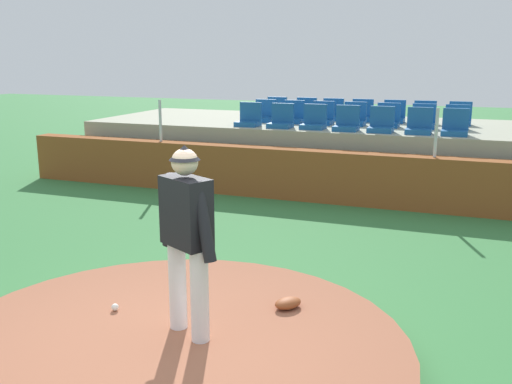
{
  "coord_description": "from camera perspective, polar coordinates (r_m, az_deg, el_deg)",
  "views": [
    {
      "loc": [
        2.42,
        -4.16,
        2.74
      ],
      "look_at": [
        0.0,
        2.26,
        1.12
      ],
      "focal_mm": 40.59,
      "sensor_mm": 36.0,
      "label": 1
    }
  ],
  "objects": [
    {
      "name": "stadium_chair_13",
      "position": [
        12.62,
        19.17,
        6.55
      ],
      "size": [
        0.48,
        0.44,
        0.5
      ],
      "rotation": [
        0.0,
        0.0,
        3.14
      ],
      "color": "#195393",
      "rests_on": "bleacher_platform"
    },
    {
      "name": "baseball",
      "position": [
        6.13,
        -13.73,
        -10.97
      ],
      "size": [
        0.07,
        0.07,
        0.07
      ],
      "primitive_type": "sphere",
      "color": "white",
      "rests_on": "pitchers_mound"
    },
    {
      "name": "stadium_chair_20",
      "position": [
        13.51,
        19.44,
        6.93
      ],
      "size": [
        0.48,
        0.44,
        0.5
      ],
      "rotation": [
        0.0,
        0.0,
        3.14
      ],
      "color": "#195393",
      "rests_on": "bleacher_platform"
    },
    {
      "name": "pitcher",
      "position": [
        5.19,
        -6.86,
        -3.51
      ],
      "size": [
        0.72,
        0.46,
        1.77
      ],
      "rotation": [
        0.0,
        0.0,
        -0.48
      ],
      "color": "silver",
      "rests_on": "pitchers_mound"
    },
    {
      "name": "stadium_chair_6",
      "position": [
        11.7,
        19.02,
        6.09
      ],
      "size": [
        0.48,
        0.44,
        0.5
      ],
      "rotation": [
        0.0,
        0.0,
        3.14
      ],
      "color": "#195393",
      "rests_on": "bleacher_platform"
    },
    {
      "name": "fielding_glove",
      "position": [
        6.02,
        3.17,
        -10.87
      ],
      "size": [
        0.33,
        0.36,
        0.11
      ],
      "primitive_type": "ellipsoid",
      "rotation": [
        0.0,
        0.0,
        0.98
      ],
      "color": "brown",
      "rests_on": "pitchers_mound"
    },
    {
      "name": "stadium_chair_12",
      "position": [
        12.65,
        16.15,
        6.77
      ],
      "size": [
        0.48,
        0.44,
        0.5
      ],
      "rotation": [
        0.0,
        0.0,
        3.14
      ],
      "color": "#195393",
      "rests_on": "bleacher_platform"
    },
    {
      "name": "stadium_chair_4",
      "position": [
        11.81,
        12.24,
        6.56
      ],
      "size": [
        0.48,
        0.44,
        0.5
      ],
      "rotation": [
        0.0,
        0.0,
        3.14
      ],
      "color": "#195393",
      "rests_on": "bleacher_platform"
    },
    {
      "name": "stadium_chair_8",
      "position": [
        13.15,
        3.68,
        7.49
      ],
      "size": [
        0.48,
        0.44,
        0.5
      ],
      "rotation": [
        0.0,
        0.0,
        3.14
      ],
      "color": "#195393",
      "rests_on": "bleacher_platform"
    },
    {
      "name": "bleacher_platform",
      "position": [
        13.35,
        9.99,
        4.0
      ],
      "size": [
        12.03,
        3.73,
        1.26
      ],
      "primitive_type": "cube",
      "color": "#999B82",
      "rests_on": "ground_plane"
    },
    {
      "name": "stadium_chair_2",
      "position": [
        12.12,
        5.74,
        6.96
      ],
      "size": [
        0.48,
        0.44,
        0.5
      ],
      "rotation": [
        0.0,
        0.0,
        3.14
      ],
      "color": "#195393",
      "rests_on": "bleacher_platform"
    },
    {
      "name": "fence_post_left",
      "position": [
        12.32,
        -9.41,
        6.95
      ],
      "size": [
        0.06,
        0.06,
        0.87
      ],
      "primitive_type": "cylinder",
      "color": "silver",
      "rests_on": "brick_barrier"
    },
    {
      "name": "stadium_chair_19",
      "position": [
        13.52,
        16.25,
        7.15
      ],
      "size": [
        0.48,
        0.44,
        0.5
      ],
      "rotation": [
        0.0,
        0.0,
        3.14
      ],
      "color": "#195393",
      "rests_on": "bleacher_platform"
    },
    {
      "name": "stadium_chair_11",
      "position": [
        12.7,
        12.86,
        6.98
      ],
      "size": [
        0.48,
        0.44,
        0.5
      ],
      "rotation": [
        0.0,
        0.0,
        3.14
      ],
      "color": "#195393",
      "rests_on": "bleacher_platform"
    },
    {
      "name": "brick_barrier",
      "position": [
        11.1,
        7.65,
        1.48
      ],
      "size": [
        13.63,
        0.4,
        0.98
      ],
      "primitive_type": "cube",
      "color": "brown",
      "rests_on": "ground_plane"
    },
    {
      "name": "stadium_chair_18",
      "position": [
        13.59,
        13.43,
        7.35
      ],
      "size": [
        0.48,
        0.44,
        0.5
      ],
      "rotation": [
        0.0,
        0.0,
        3.14
      ],
      "color": "#195393",
      "rests_on": "bleacher_platform"
    },
    {
      "name": "stadium_chair_5",
      "position": [
        11.74,
        15.77,
        6.33
      ],
      "size": [
        0.48,
        0.44,
        0.5
      ],
      "rotation": [
        0.0,
        0.0,
        3.14
      ],
      "color": "#195393",
      "rests_on": "bleacher_platform"
    },
    {
      "name": "stadium_chair_0",
      "position": [
        12.56,
        -0.69,
        7.25
      ],
      "size": [
        0.48,
        0.44,
        0.5
      ],
      "rotation": [
        0.0,
        0.0,
        3.14
      ],
      "color": "#195393",
      "rests_on": "bleacher_platform"
    },
    {
      "name": "pitchers_mound",
      "position": [
        5.48,
        -8.67,
        -15.55
      ],
      "size": [
        4.4,
        4.4,
        0.22
      ],
      "primitive_type": "cylinder",
      "color": "#97593F",
      "rests_on": "ground_plane"
    },
    {
      "name": "stadium_chair_3",
      "position": [
        11.92,
        8.93,
        6.76
      ],
      "size": [
        0.48,
        0.44,
        0.5
      ],
      "rotation": [
        0.0,
        0.0,
        3.14
      ],
      "color": "#195393",
      "rests_on": "bleacher_platform"
    },
    {
      "name": "stadium_chair_14",
      "position": [
        14.2,
        1.97,
        7.94
      ],
      "size": [
        0.48,
        0.44,
        0.5
      ],
      "rotation": [
        0.0,
        0.0,
        3.14
      ],
      "color": "#195393",
      "rests_on": "bleacher_platform"
    },
    {
      "name": "stadium_chair_15",
      "position": [
        14.03,
        4.9,
        7.83
      ],
      "size": [
        0.48,
        0.44,
        0.5
      ],
      "rotation": [
        0.0,
        0.0,
        3.14
      ],
      "color": "#195393",
      "rests_on": "bleacher_platform"
    },
    {
      "name": "stadium_chair_10",
      "position": [
        12.85,
        9.67,
        7.2
      ],
      "size": [
        0.48,
        0.44,
        0.5
      ],
      "rotation": [
        0.0,
        0.0,
        3.14
      ],
      "color": "#195393",
      "rests_on": "bleacher_platform"
    },
    {
      "name": "stadium_chair_16",
      "position": [
        13.83,
        7.53,
        7.69
      ],
      "size": [
        0.48,
        0.44,
        0.5
      ],
      "rotation": [
        0.0,
        0.0,
        3.14
      ],
      "color": "#195393",
      "rests_on": "bleacher_platform"
    },
    {
      "name": "fence_post_right",
      "position": [
        10.7,
        17.33,
        5.59
      ],
      "size": [
        0.06,
        0.06,
        0.87
      ],
      "primitive_type": "cylinder",
      "color": "silver",
      "rests_on": "brick_barrier"
    },
    {
      "name": "stadium_chair_17",
      "position": [
        13.72,
        10.39,
        7.54
      ],
      "size": [
        0.48,
        0.44,
        0.5
      ],
      "rotation": [
        0.0,
        0.0,
        3.14
      ],
      "color": "#195393",
      "rests_on": "bleacher_platform"
    },
    {
      "name": "stadium_chair_9",
      "position": [
        12.96,
        6.55,
        7.35
      ],
      "size": [
        0.48,
        0.44,
        0.5
      ],
      "rotation": [
        0.0,
        0.0,
        3.14
      ],
      "color": "#195393",
      "rests_on": "bleacher_platform"
    },
    {
      "name": "stadium_chair_7",
      "position": [
        13.39,
        0.84,
        7.62
      ],
      "size": [
        0.48,
        0.44,
        0.5
      ],
      "rotation": [
        0.0,
        0.0,
        3.14
      ],
      "color": "#195393",
      "rests_on": "bleacher_platform"
    },
    {
      "name": "stadium_chair_1",
      "position": [
        12.28,
        2.51,
        7.1
      ],
      "size": [
        0.48,
        0.44,
        0.5
      ],
      "rotation": [
        0.0,
        0.0,
        3.14
      ],
      "color": "#195393",
      "rests_on": "bleacher_platform"
    },
    {
      "name": "ground_plane",
      "position": [
        5.53,
        -8.63,
        -16.56
      ],
      "size": [
        60.0,
        60.0,
        0.0
      ],
      "primitive_type": "plane",
      "color": "#35763C"
    }
  ]
}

